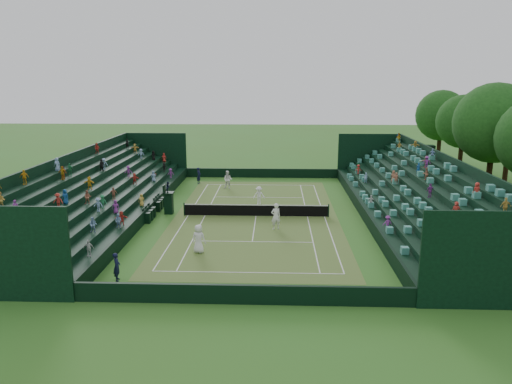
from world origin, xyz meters
TOP-DOWN VIEW (x-y plane):
  - ground at (0.00, 0.00)m, footprint 160.00×160.00m
  - court_surface at (0.00, 0.00)m, footprint 12.97×26.77m
  - perimeter_wall_north at (0.00, 15.88)m, footprint 17.17×0.20m
  - perimeter_wall_south at (0.00, -15.88)m, footprint 17.17×0.20m
  - perimeter_wall_east at (8.48, 0.00)m, footprint 0.20×31.77m
  - perimeter_wall_west at (-8.48, 0.00)m, footprint 0.20×31.77m
  - north_grandstand at (12.66, 0.00)m, footprint 6.60×32.00m
  - south_grandstand at (-12.66, 0.00)m, footprint 6.60×32.00m
  - tennis_net at (0.00, 0.00)m, footprint 11.67×0.10m
  - scoreboard_tower at (17.75, 16.00)m, footprint 2.00×1.00m
  - tree_row at (22.48, 8.26)m, footprint 11.12×36.30m
  - umpire_chair at (-7.16, 0.55)m, footprint 0.85×0.85m
  - courtside_chairs at (-8.27, 0.29)m, footprint 0.54×5.51m
  - player_near_west at (-3.29, -8.65)m, footprint 1.04×0.83m
  - player_near_east at (1.58, -3.45)m, footprint 0.83×0.67m
  - player_far_west at (-3.21, 10.07)m, footprint 0.99×0.84m
  - player_far_east at (0.11, 3.95)m, footprint 1.05×0.63m
  - line_judge_north at (-6.48, 12.41)m, footprint 0.53×0.69m
  - line_judge_south at (-7.10, -13.23)m, footprint 0.48×0.64m

SIDE VIEW (x-z plane):
  - ground at x=0.00m, z-range 0.00..0.00m
  - court_surface at x=0.00m, z-range 0.00..0.01m
  - courtside_chairs at x=-8.27m, z-range -0.14..1.03m
  - perimeter_wall_north at x=0.00m, z-range 0.00..1.00m
  - perimeter_wall_south at x=0.00m, z-range 0.00..1.00m
  - perimeter_wall_east at x=8.48m, z-range 0.00..1.00m
  - perimeter_wall_west at x=-8.48m, z-range 0.00..1.00m
  - tennis_net at x=0.00m, z-range 0.00..1.06m
  - player_far_east at x=0.11m, z-range 0.00..1.58m
  - line_judge_south at x=-7.10m, z-range 0.00..1.58m
  - line_judge_north at x=-6.48m, z-range 0.00..1.70m
  - player_far_west at x=-3.21m, z-range 0.00..1.82m
  - player_near_west at x=-3.29m, z-range 0.00..1.85m
  - player_near_east at x=1.58m, z-range 0.00..1.97m
  - umpire_chair at x=-7.16m, z-range -0.19..2.47m
  - north_grandstand at x=12.66m, z-range -0.90..4.00m
  - south_grandstand at x=-12.66m, z-range -0.90..4.00m
  - scoreboard_tower at x=17.75m, z-range 1.29..4.99m
  - tree_row at x=22.48m, z-range 1.15..11.65m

